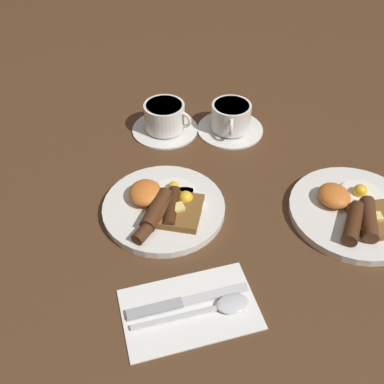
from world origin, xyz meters
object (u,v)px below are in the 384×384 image
object	(u,v)px
breakfast_plate_near	(164,206)
teacup_near	(165,119)
knife	(181,302)
teacup_far	(231,120)
spoon	(221,306)
breakfast_plate_far	(355,211)

from	to	relation	value
breakfast_plate_near	teacup_near	bearing A→B (deg)	172.70
knife	teacup_near	bearing A→B (deg)	79.74
teacup_far	teacup_near	bearing A→B (deg)	-99.39
spoon	knife	bearing A→B (deg)	157.79
teacup_far	knife	xyz separation A→B (m)	(0.45, -0.18, -0.02)
breakfast_plate_far	knife	xyz separation A→B (m)	(0.14, -0.35, -0.01)
breakfast_plate_near	teacup_far	xyz separation A→B (m)	(-0.24, 0.18, 0.01)
breakfast_plate_far	spoon	world-z (taller)	breakfast_plate_far
teacup_near	spoon	xyz separation A→B (m)	(0.49, 0.03, -0.02)
teacup_near	knife	xyz separation A→B (m)	(0.47, -0.03, -0.02)
teacup_far	spoon	xyz separation A→B (m)	(0.46, -0.12, -0.02)
teacup_far	breakfast_plate_far	bearing A→B (deg)	28.80
knife	breakfast_plate_far	bearing A→B (deg)	15.16
teacup_near	knife	distance (m)	0.47
breakfast_plate_far	knife	bearing A→B (deg)	-68.28
breakfast_plate_near	spoon	size ratio (longest dim) A/B	1.23
teacup_far	knife	distance (m)	0.48
breakfast_plate_far	spoon	size ratio (longest dim) A/B	1.30
breakfast_plate_near	breakfast_plate_far	xyz separation A→B (m)	(0.07, 0.35, -0.00)
teacup_near	teacup_far	xyz separation A→B (m)	(0.02, 0.15, -0.00)
breakfast_plate_far	teacup_far	xyz separation A→B (m)	(-0.31, -0.17, 0.02)
breakfast_plate_near	knife	size ratio (longest dim) A/B	1.18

